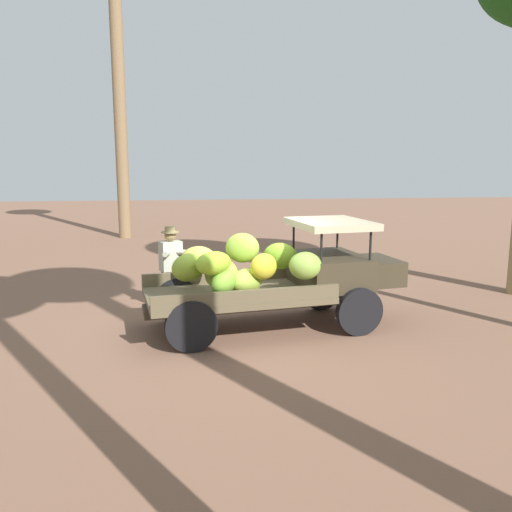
# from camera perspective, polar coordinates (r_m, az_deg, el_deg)

# --- Properties ---
(ground_plane) EXTENTS (60.00, 60.00, 0.00)m
(ground_plane) POSITION_cam_1_polar(r_m,az_deg,el_deg) (9.47, -0.96, -7.43)
(ground_plane) COLOR brown
(truck) EXTENTS (4.62, 2.32, 1.84)m
(truck) POSITION_cam_1_polar(r_m,az_deg,el_deg) (9.13, 2.87, -2.12)
(truck) COLOR #3B3222
(truck) RESTS_ON ground
(farmer) EXTENTS (0.57, 0.54, 1.63)m
(farmer) POSITION_cam_1_polar(r_m,az_deg,el_deg) (10.32, -9.08, -0.75)
(farmer) COLOR olive
(farmer) RESTS_ON ground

